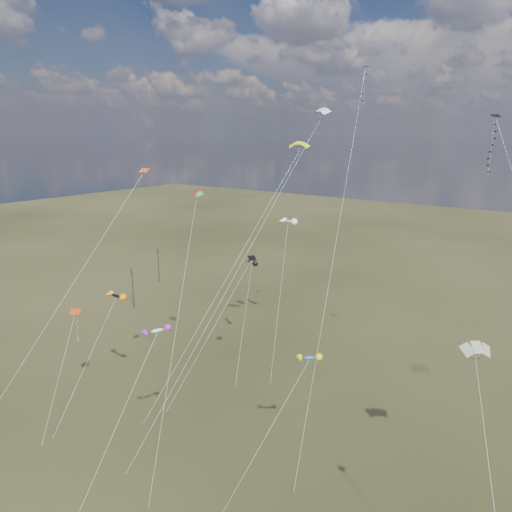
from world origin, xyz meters
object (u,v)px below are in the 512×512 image
Objects in this scene: utility_pole_far at (159,265)px; parafoil_yellow at (298,145)px; utility_pole_near at (133,288)px; diamond_black_high at (499,165)px; novelty_black_orange at (116,296)px.

parafoil_yellow is (46.73, -18.12, 27.54)m from utility_pole_far.
diamond_black_high reaches higher than utility_pole_near.
novelty_black_orange reaches higher than utility_pole_near.
novelty_black_orange reaches higher than utility_pole_far.
diamond_black_high is (60.66, -0.05, 25.64)m from utility_pole_near.
parafoil_yellow is 29.14m from novelty_black_orange.
utility_pole_near is 65.86m from diamond_black_high.
diamond_black_high is at bearing -0.05° from utility_pole_near.
novelty_black_orange is at bearing -131.13° from parafoil_yellow.
utility_pole_far is 0.56× the size of novelty_black_orange.
diamond_black_high reaches higher than utility_pole_far.
utility_pole_far is (-8.00, 14.00, 0.00)m from utility_pole_near.
utility_pole_near is 16.12m from utility_pole_far.
parafoil_yellow is at bearing -169.50° from diamond_black_high.
utility_pole_near is 1.00× the size of utility_pole_far.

